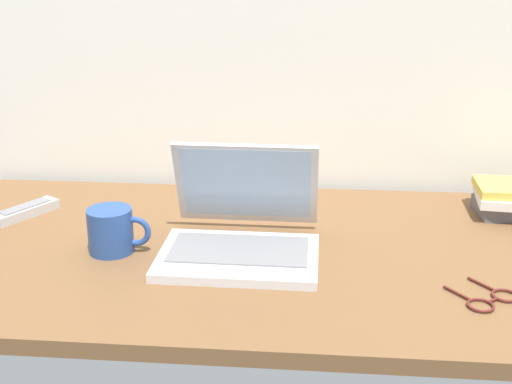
{
  "coord_description": "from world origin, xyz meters",
  "views": [
    {
      "loc": [
        0.08,
        -1.23,
        0.59
      ],
      "look_at": [
        -0.03,
        0.0,
        0.15
      ],
      "focal_mm": 46.32,
      "sensor_mm": 36.0,
      "label": 1
    }
  ],
  "objects_px": {
    "remote_control_near": "(25,211)",
    "eyeglasses": "(491,299)",
    "coffee_mug": "(112,230)",
    "laptop": "(241,231)"
  },
  "relations": [
    {
      "from": "laptop",
      "to": "coffee_mug",
      "type": "xyz_separation_m",
      "value": [
        -0.26,
        -0.02,
        0.0
      ]
    },
    {
      "from": "remote_control_near",
      "to": "eyeglasses",
      "type": "relative_size",
      "value": 1.17
    },
    {
      "from": "coffee_mug",
      "to": "remote_control_near",
      "type": "height_order",
      "value": "coffee_mug"
    },
    {
      "from": "laptop",
      "to": "remote_control_near",
      "type": "bearing_deg",
      "value": 163.89
    },
    {
      "from": "coffee_mug",
      "to": "eyeglasses",
      "type": "height_order",
      "value": "coffee_mug"
    },
    {
      "from": "coffee_mug",
      "to": "remote_control_near",
      "type": "relative_size",
      "value": 0.79
    },
    {
      "from": "coffee_mug",
      "to": "eyeglasses",
      "type": "relative_size",
      "value": 0.93
    },
    {
      "from": "laptop",
      "to": "eyeglasses",
      "type": "height_order",
      "value": "laptop"
    },
    {
      "from": "laptop",
      "to": "remote_control_near",
      "type": "distance_m",
      "value": 0.54
    },
    {
      "from": "laptop",
      "to": "remote_control_near",
      "type": "xyz_separation_m",
      "value": [
        -0.52,
        0.15,
        -0.03
      ]
    }
  ]
}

